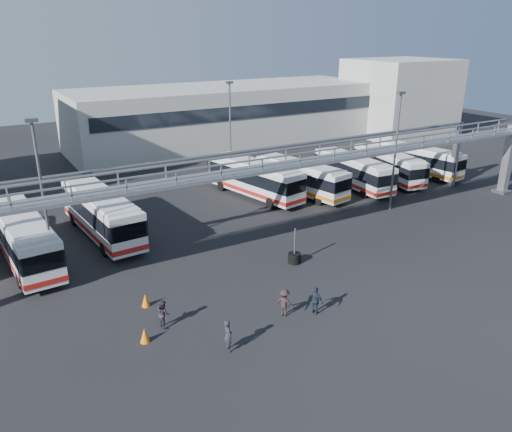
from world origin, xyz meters
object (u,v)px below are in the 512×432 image
bus_7 (353,170)px  pedestrian_a (228,336)px  light_pole_mid (396,146)px  pedestrian_b (163,314)px  bus_6 (301,177)px  bus_8 (389,165)px  bus_2 (101,213)px  bus_9 (416,159)px  cone_right (146,300)px  light_pole_left (43,194)px  bus_5 (254,178)px  cone_left (145,335)px  tire_stack (294,257)px  pedestrian_d (316,301)px  light_pole_back (230,127)px  bus_1 (24,237)px  pedestrian_c (284,303)px

bus_7 → pedestrian_a: (-23.54, -18.10, -0.89)m
light_pole_mid → pedestrian_b: size_ratio=6.63×
bus_6 → bus_8: (10.72, -0.72, -0.04)m
bus_2 → pedestrian_a: (1.48, -17.93, -1.06)m
bus_9 → bus_7: bearing=172.3°
bus_7 → bus_9: size_ratio=1.00×
cone_right → light_pole_left: bearing=122.4°
light_pole_left → bus_5: 21.45m
cone_left → tire_stack: size_ratio=0.31×
pedestrian_a → bus_5: bearing=-27.0°
pedestrian_d → light_pole_back: bearing=-34.6°
bus_6 → pedestrian_a: size_ratio=6.17×
cone_right → pedestrian_a: bearing=-71.1°
pedestrian_a → pedestrian_b: bearing=34.3°
light_pole_back → bus_2: light_pole_back is taller
cone_right → pedestrian_d: bearing=-35.2°
bus_1 → bus_2: bearing=16.2°
pedestrian_d → pedestrian_a: bearing=79.2°
light_pole_back → bus_2: (-15.51, -8.34, -3.81)m
light_pole_back → bus_5: light_pole_back is taller
bus_7 → light_pole_back: bearing=143.2°
pedestrian_b → pedestrian_d: bearing=-115.3°
bus_1 → bus_2: 6.08m
bus_1 → bus_2: (5.69, 2.13, 0.06)m
bus_7 → bus_9: bus_7 is taller
tire_stack → light_pole_mid: bearing=19.2°
bus_6 → tire_stack: (-9.20, -12.27, -1.32)m
bus_8 → tire_stack: 23.06m
light_pole_back → pedestrian_b: light_pole_back is taller
bus_1 → bus_8: size_ratio=1.08×
light_pole_mid → bus_8: 10.19m
tire_stack → light_pole_left: bearing=158.5°
light_pole_back → bus_5: size_ratio=0.89×
bus_6 → pedestrian_c: 22.14m
bus_7 → bus_8: (4.87, 0.01, -0.05)m
bus_9 → pedestrian_b: (-34.62, -14.61, -0.97)m
pedestrian_b → cone_left: bearing=119.1°
bus_1 → pedestrian_d: bearing=-53.9°
bus_5 → pedestrian_d: (-7.66, -19.92, -1.07)m
bus_2 → bus_7: (25.02, 0.17, -0.17)m
bus_5 → pedestrian_d: size_ratio=7.06×
bus_2 → cone_right: bearing=-97.7°
bus_1 → pedestrian_a: 17.38m
pedestrian_d → cone_right: size_ratio=2.14×
pedestrian_a → bus_6: bearing=-36.9°
bus_2 → bus_5: size_ratio=1.01×
pedestrian_b → bus_9: bearing=-70.8°
bus_6 → tire_stack: 15.39m
light_pole_back → cone_left: size_ratio=13.09×
light_pole_left → bus_1: light_pole_left is taller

